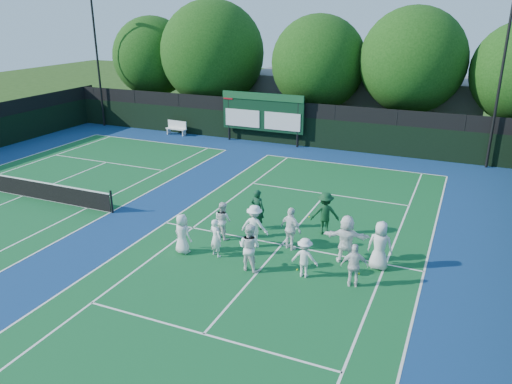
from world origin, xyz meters
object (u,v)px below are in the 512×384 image
at_px(scoreboard, 262,112).
at_px(bench, 177,127).
at_px(coach_left, 258,209).
at_px(tennis_net, 22,187).

relative_size(scoreboard, bench, 3.53).
bearing_deg(coach_left, bench, -37.28).
xyz_separation_m(bench, coach_left, (12.37, -13.30, 0.32)).
bearing_deg(tennis_net, coach_left, 4.95).
xyz_separation_m(tennis_net, coach_left, (12.48, 1.08, 0.39)).
bearing_deg(bench, coach_left, -47.06).
distance_m(bench, coach_left, 18.17).
height_order(bench, coach_left, coach_left).
relative_size(tennis_net, coach_left, 6.37).
height_order(scoreboard, coach_left, scoreboard).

